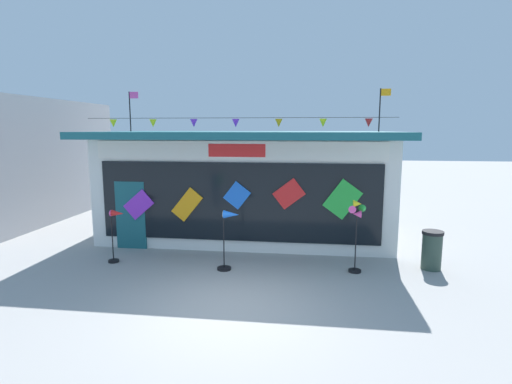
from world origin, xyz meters
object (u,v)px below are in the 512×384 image
at_px(wind_spinner_far_left, 116,228).
at_px(wind_spinner_center_left, 357,221).
at_px(kite_shop_building, 250,182).
at_px(wind_spinner_left, 229,232).
at_px(trash_bin, 432,250).

bearing_deg(wind_spinner_far_left, wind_spinner_center_left, 0.38).
bearing_deg(kite_shop_building, wind_spinner_left, -89.39).
distance_m(wind_spinner_far_left, wind_spinner_left, 3.06).
bearing_deg(wind_spinner_center_left, wind_spinner_left, -175.82).
xyz_separation_m(kite_shop_building, wind_spinner_far_left, (-3.02, -3.66, -0.81)).
relative_size(wind_spinner_center_left, trash_bin, 1.84).
relative_size(wind_spinner_left, wind_spinner_center_left, 0.84).
height_order(wind_spinner_center_left, trash_bin, wind_spinner_center_left).
bearing_deg(kite_shop_building, wind_spinner_center_left, -48.83).
xyz_separation_m(kite_shop_building, trash_bin, (5.10, -3.12, -1.24)).
distance_m(wind_spinner_left, wind_spinner_center_left, 3.15).
distance_m(wind_spinner_far_left, trash_bin, 8.14).
xyz_separation_m(wind_spinner_far_left, wind_spinner_left, (3.06, -0.19, 0.05)).
bearing_deg(wind_spinner_center_left, kite_shop_building, 131.17).
distance_m(wind_spinner_center_left, trash_bin, 2.15).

